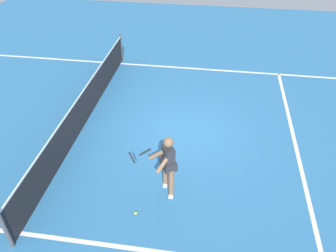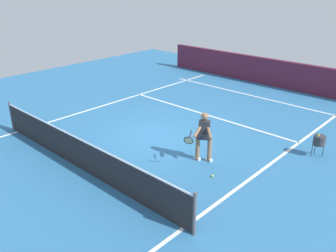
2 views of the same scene
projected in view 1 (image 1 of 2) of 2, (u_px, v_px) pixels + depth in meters
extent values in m
plane|color=teal|center=(184.00, 131.00, 9.70)|extent=(23.53, 23.53, 0.00)
cube|color=white|center=(295.00, 141.00, 9.33)|extent=(7.87, 0.10, 0.01)
cube|color=white|center=(162.00, 252.00, 6.57)|extent=(0.10, 16.10, 0.01)
cube|color=white|center=(196.00, 69.00, 12.82)|extent=(0.10, 16.10, 0.01)
cylinder|color=#4C4C51|center=(5.00, 229.00, 6.37)|extent=(0.08, 0.08, 1.07)
cylinder|color=#4C4C51|center=(121.00, 48.00, 13.09)|extent=(0.08, 0.08, 1.07)
cube|color=#232326|center=(84.00, 109.00, 9.76)|extent=(8.39, 0.02, 0.95)
cube|color=white|center=(81.00, 94.00, 9.47)|extent=(8.39, 0.02, 0.04)
cylinder|color=#8C6647|center=(171.00, 184.00, 7.51)|extent=(0.13, 0.13, 0.78)
cylinder|color=#8C6647|center=(166.00, 173.00, 7.78)|extent=(0.13, 0.13, 0.78)
cube|color=white|center=(171.00, 194.00, 7.72)|extent=(0.20, 0.10, 0.08)
cube|color=white|center=(166.00, 184.00, 7.99)|extent=(0.20, 0.10, 0.08)
cube|color=#2D2D33|center=(168.00, 157.00, 7.26)|extent=(0.38, 0.33, 0.52)
cube|color=#2D2D33|center=(168.00, 164.00, 7.37)|extent=(0.49, 0.44, 0.20)
sphere|color=#8C6647|center=(168.00, 142.00, 7.02)|extent=(0.22, 0.22, 0.22)
cylinder|color=#8C6647|center=(164.00, 162.00, 7.09)|extent=(0.44, 0.35, 0.37)
cylinder|color=#8C6647|center=(160.00, 153.00, 7.31)|extent=(0.13, 0.48, 0.37)
cylinder|color=black|center=(145.00, 152.00, 7.40)|extent=(0.18, 0.27, 0.14)
torus|color=black|center=(132.00, 158.00, 7.35)|extent=(0.31, 0.24, 0.28)
cylinder|color=beige|center=(132.00, 158.00, 7.35)|extent=(0.25, 0.20, 0.23)
sphere|color=#D1E533|center=(136.00, 213.00, 7.30)|extent=(0.07, 0.07, 0.07)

